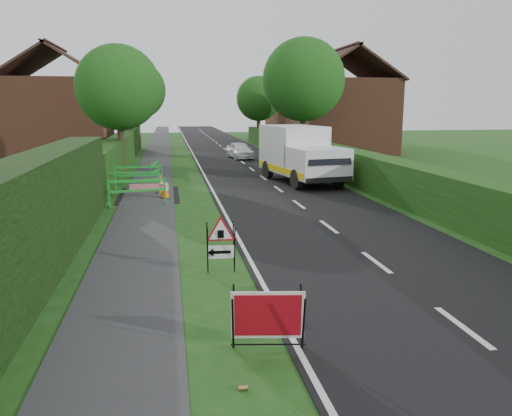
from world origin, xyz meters
TOP-DOWN VIEW (x-y plane):
  - ground at (0.00, 0.00)m, footprint 120.00×120.00m
  - road_surface at (2.50, 35.00)m, footprint 6.00×90.00m
  - footpath at (-3.00, 35.00)m, footprint 2.00×90.00m
  - hedge_west_near at (-5.00, 0.00)m, footprint 1.10×18.00m
  - hedge_west_far at (-5.00, 22.00)m, footprint 1.00×24.00m
  - hedge_east at (6.50, 16.00)m, footprint 1.20×50.00m
  - house_west at (-10.00, 30.00)m, footprint 7.50×7.40m
  - house_east_a at (11.00, 28.00)m, footprint 7.50×7.40m
  - house_east_b at (12.00, 42.00)m, footprint 7.50×7.40m
  - tree_nw at (-4.60, 18.00)m, footprint 4.40×4.40m
  - tree_ne at (6.40, 22.00)m, footprint 5.20×5.20m
  - tree_fw at (-4.60, 34.00)m, footprint 4.80×4.80m
  - tree_fe at (6.40, 38.00)m, footprint 4.20×4.20m
  - red_rect_sign at (-0.78, -2.65)m, footprint 1.15×0.81m
  - triangle_sign at (-1.14, 0.91)m, footprint 0.77×0.77m
  - works_van at (3.94, 13.41)m, footprint 3.12×6.03m
  - traffic_cone_0 at (5.41, 11.93)m, footprint 0.38×0.38m
  - traffic_cone_1 at (5.42, 13.97)m, footprint 0.38×0.38m
  - traffic_cone_2 at (5.45, 15.51)m, footprint 0.38×0.38m
  - traffic_cone_3 at (-2.33, 10.20)m, footprint 0.38×0.38m
  - traffic_cone_4 at (-2.51, 11.47)m, footprint 0.38×0.38m
  - ped_barrier_0 at (-3.30, 8.90)m, footprint 2.09×0.67m
  - ped_barrier_1 at (-3.56, 11.10)m, footprint 2.08×0.50m
  - ped_barrier_2 at (-3.48, 13.02)m, footprint 2.07×0.43m
  - ped_barrier_3 at (-2.80, 14.29)m, footprint 0.65×2.09m
  - redwhite_plank at (-2.94, 10.28)m, footprint 1.50×0.12m
  - litter_can at (-1.31, -3.68)m, footprint 0.12×0.07m
  - hatchback_car at (2.69, 24.62)m, footprint 1.79×3.51m

SIDE VIEW (x-z plane):
  - ground at x=0.00m, z-range 0.00..0.00m
  - hedge_west_near at x=-5.00m, z-range -1.25..1.25m
  - hedge_west_far at x=-5.00m, z-range -0.90..0.90m
  - hedge_east at x=6.50m, z-range -0.75..0.75m
  - redwhite_plank at x=-2.94m, z-range -0.12..0.12m
  - litter_can at x=-1.31m, z-range -0.03..0.03m
  - road_surface at x=2.50m, z-range -0.01..0.01m
  - footpath at x=-3.00m, z-range -0.01..0.02m
  - traffic_cone_0 at x=5.41m, z-range 0.00..0.79m
  - traffic_cone_1 at x=5.42m, z-range 0.00..0.79m
  - traffic_cone_2 at x=5.45m, z-range 0.00..0.79m
  - traffic_cone_3 at x=-2.33m, z-range 0.00..0.79m
  - traffic_cone_4 at x=-2.51m, z-range 0.00..0.79m
  - red_rect_sign at x=-0.78m, z-range 0.07..0.98m
  - hatchback_car at x=2.69m, z-range 0.00..1.14m
  - ped_barrier_0 at x=-3.30m, z-range 0.13..1.13m
  - ped_barrier_1 at x=-3.56m, z-range 0.13..1.13m
  - ped_barrier_2 at x=-3.48m, z-range 0.13..1.13m
  - ped_barrier_3 at x=-2.80m, z-range 0.13..1.13m
  - triangle_sign at x=-1.14m, z-range 0.21..1.27m
  - works_van at x=3.94m, z-range 0.08..2.70m
  - house_west at x=-10.00m, z-range -1.04..6.84m
  - house_east_a at x=11.00m, z-range -1.04..6.84m
  - house_east_b at x=12.00m, z-range -1.04..6.84m
  - tree_fe at x=6.40m, z-range 1.05..7.39m
  - tree_nw at x=-4.60m, z-range 1.13..7.83m
  - tree_fw at x=-4.60m, z-range 1.21..8.45m
  - tree_ne at x=6.40m, z-range 1.28..9.07m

